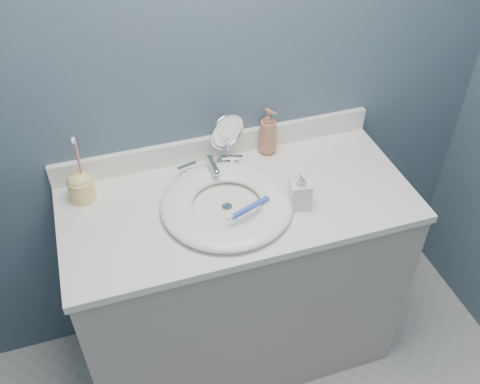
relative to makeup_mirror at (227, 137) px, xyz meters
name	(u,v)px	position (x,y,z in m)	size (l,w,h in m)	color
back_wall	(214,79)	(-0.02, 0.07, 0.20)	(2.20, 0.02, 2.40)	#48616C
vanity_cabinet	(238,283)	(-0.02, -0.21, -0.57)	(1.20, 0.55, 0.85)	#A39D95
countertop	(238,203)	(-0.02, -0.21, -0.13)	(1.22, 0.57, 0.03)	white
backsplash	(217,146)	(-0.02, 0.06, -0.07)	(1.22, 0.02, 0.09)	white
basin	(227,204)	(-0.07, -0.24, -0.10)	(0.45, 0.45, 0.04)	white
drain	(227,207)	(-0.07, -0.24, -0.11)	(0.04, 0.04, 0.01)	silver
faucet	(211,167)	(-0.07, -0.04, -0.09)	(0.25, 0.13, 0.07)	silver
makeup_mirror	(227,137)	(0.00, 0.00, 0.00)	(0.14, 0.08, 0.22)	silver
soap_bottle_amber	(268,131)	(0.17, 0.02, -0.02)	(0.07, 0.07, 0.19)	#AC6D4E
soap_bottle_clear	(301,189)	(0.16, -0.30, -0.04)	(0.07, 0.07, 0.15)	silver
toothbrush_holder	(81,186)	(-0.53, -0.04, -0.06)	(0.09, 0.09, 0.25)	#F8DB7C
toothbrush_lying	(248,208)	(-0.02, -0.30, -0.07)	(0.17, 0.07, 0.02)	blue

